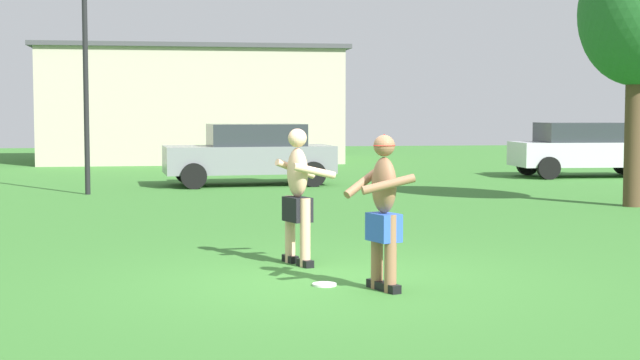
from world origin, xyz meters
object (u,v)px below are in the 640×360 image
Objects in this scene: tree_left_field at (637,17)px; lamp_post at (85,61)px; car_silver_far_end at (586,149)px; frisbee at (324,284)px; car_gray_mid_lot at (251,153)px; player_in_blue at (383,205)px; player_near at (298,193)px.

lamp_post is at bearing 157.76° from tree_left_field.
car_silver_far_end is at bearing 14.67° from lamp_post.
tree_left_field is at bearing 44.75° from frisbee.
car_gray_mid_lot is (0.40, 14.09, 0.81)m from frisbee.
tree_left_field is (-2.80, -8.14, 2.95)m from car_silver_far_end.
frisbee is at bearing 147.22° from player_in_blue.
player_in_blue is 10.83m from tree_left_field.
player_near reaches higher than player_in_blue.
player_near reaches higher than car_silver_far_end.
player_in_blue is at bearing -69.88° from player_near.
player_in_blue is 14.46m from car_gray_mid_lot.
lamp_post reaches higher than car_gray_mid_lot.
frisbee is 0.05× the size of tree_left_field.
player_in_blue reaches higher than car_silver_far_end.
player_near is 1.70m from frisbee.
car_gray_mid_lot is at bearing 136.92° from tree_left_field.
player_near is at bearing -126.34° from car_silver_far_end.
car_silver_far_end reaches higher than frisbee.
frisbee is (-0.57, 0.37, -0.90)m from player_in_blue.
player_near is 12.65m from car_gray_mid_lot.
tree_left_field reaches higher than player_near.
car_silver_far_end is (10.30, 15.58, 0.81)m from frisbee.
player_in_blue reaches higher than frisbee.
player_near is 6.34× the size of frisbee.
lamp_post reaches higher than frisbee.
tree_left_field is at bearing 38.27° from player_near.
player_in_blue is 0.38× the size of car_silver_far_end.
player_in_blue is 13.16m from lamp_post.
player_in_blue is 1.13m from frisbee.
player_in_blue reaches higher than car_gray_mid_lot.
car_silver_far_end is at bearing 56.52° from frisbee.
player_in_blue is at bearing -32.78° from frisbee.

